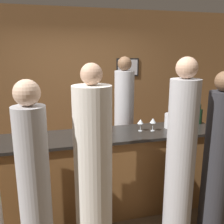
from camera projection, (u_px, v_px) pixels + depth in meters
name	position (u px, v px, depth m)	size (l,w,h in m)	color
ground_plane	(98.00, 210.00, 3.30)	(14.00, 14.00, 0.00)	#4C3823
back_wall	(78.00, 87.00, 4.66)	(8.00, 0.08, 2.80)	brown
bar_counter	(97.00, 174.00, 3.17)	(3.19, 0.64, 1.05)	brown
bartender	(124.00, 125.00, 3.83)	(0.29, 0.29, 1.98)	#B2B2B7
guest_0	(93.00, 172.00, 2.42)	(0.37, 0.37, 1.95)	silver
guest_2	(217.00, 160.00, 2.75)	(0.30, 0.30, 1.85)	#2D2D33
guest_3	(181.00, 158.00, 2.64)	(0.31, 0.31, 2.00)	#B2B2B7
guest_4	(34.00, 186.00, 2.22)	(0.28, 0.28, 1.83)	#B2B2B7
wine_bottle_0	(81.00, 128.00, 2.98)	(0.08, 0.08, 0.28)	black
wine_bottle_1	(199.00, 116.00, 3.51)	(0.08, 0.08, 0.28)	black
ice_bucket	(172.00, 121.00, 3.32)	(0.19, 0.19, 0.19)	silver
wine_glass_0	(153.00, 121.00, 3.17)	(0.08, 0.08, 0.17)	silver
wine_glass_1	(140.00, 122.00, 3.17)	(0.08, 0.08, 0.15)	silver
wine_glass_2	(181.00, 126.00, 3.05)	(0.06, 0.06, 0.15)	silver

